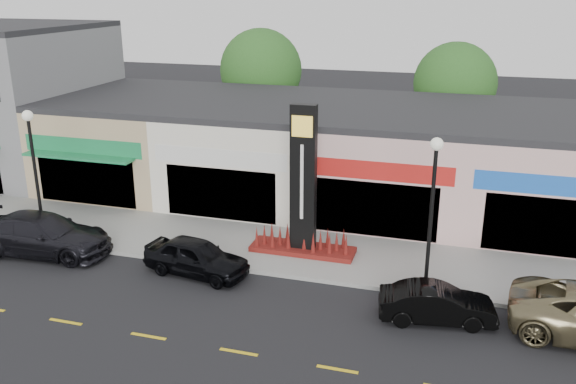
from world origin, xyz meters
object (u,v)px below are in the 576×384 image
Objects in this scene: pylon_sign at (303,202)px; car_dark_sedan at (43,234)px; lamp_east_near at (432,199)px; car_black_sedan at (196,257)px; car_black_conv at (437,304)px; lamp_west_near at (34,162)px.

car_dark_sedan is at bearing -164.38° from pylon_sign.
lamp_east_near is 8.90m from car_black_sedan.
car_dark_sedan is 1.51× the size of car_black_conv.
car_black_sedan is (-8.38, -1.07, -2.78)m from lamp_east_near.
lamp_west_near is at bearing 180.00° from lamp_east_near.
car_black_sedan reaches higher than car_black_conv.
lamp_west_near is 11.19m from pylon_sign.
lamp_east_near is 5.42m from pylon_sign.
car_dark_sedan is at bearing -175.72° from lamp_east_near.
car_black_conv is at bearing -86.93° from car_black_sedan.
car_dark_sedan is at bearing 77.50° from car_black_conv.
lamp_east_near is at bearing -18.75° from pylon_sign.
lamp_east_near is 0.97× the size of car_dark_sedan.
lamp_east_near is at bearing -89.82° from car_dark_sedan.
car_black_sedan is (7.62, -1.07, -2.78)m from lamp_west_near.
car_dark_sedan is (0.88, -1.13, -2.66)m from lamp_west_near.
car_dark_sedan is 6.74m from car_black_sedan.
pylon_sign is 1.61× the size of car_black_conv.
car_black_sedan is at bearing -140.67° from pylon_sign.
lamp_east_near is (16.00, 0.00, 0.00)m from lamp_west_near.
car_black_conv is (8.88, -0.91, -0.08)m from car_black_sedan.
pylon_sign is (-5.00, 1.70, -1.20)m from lamp_east_near.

